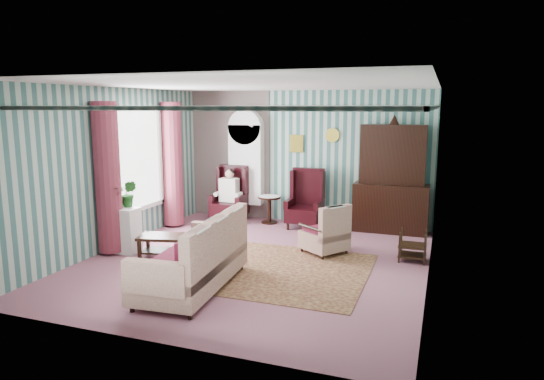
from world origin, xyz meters
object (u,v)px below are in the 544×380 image
(plant_stand, at_px, (123,230))
(wingback_right, at_px, (305,199))
(nest_table, at_px, (413,245))
(round_side_table, at_px, (269,210))
(sofa, at_px, (192,256))
(dresser_hutch, at_px, (392,175))
(coffee_table, at_px, (166,246))
(seated_woman, at_px, (229,196))
(floral_armchair, at_px, (324,227))
(wingback_left, at_px, (229,194))
(bookcase, at_px, (246,170))

(plant_stand, bearing_deg, wingback_right, 47.16)
(nest_table, bearing_deg, wingback_right, 146.25)
(round_side_table, xyz_separation_m, sofa, (0.30, -4.03, 0.17))
(round_side_table, bearing_deg, dresser_hutch, 2.64)
(dresser_hutch, height_order, coffee_table, dresser_hutch)
(seated_woman, relative_size, nest_table, 2.19)
(plant_stand, bearing_deg, floral_armchair, 18.56)
(coffee_table, bearing_deg, seated_woman, 91.63)
(plant_stand, bearing_deg, sofa, -29.54)
(wingback_right, bearing_deg, dresser_hutch, 8.77)
(seated_woman, xyz_separation_m, plant_stand, (-0.80, -2.75, -0.19))
(dresser_hutch, relative_size, plant_stand, 2.95)
(round_side_table, bearing_deg, nest_table, -28.20)
(plant_stand, xyz_separation_m, sofa, (2.00, -1.13, 0.07))
(nest_table, relative_size, sofa, 0.25)
(wingback_left, height_order, wingback_right, same)
(seated_woman, bearing_deg, sofa, -72.83)
(dresser_hutch, distance_m, round_side_table, 2.75)
(dresser_hutch, distance_m, nest_table, 2.11)
(wingback_right, bearing_deg, nest_table, -33.75)
(bookcase, xyz_separation_m, floral_armchair, (2.32, -2.01, -0.65))
(dresser_hutch, distance_m, wingback_right, 1.86)
(dresser_hutch, bearing_deg, wingback_left, -175.59)
(bookcase, relative_size, sofa, 1.04)
(wingback_right, height_order, sofa, wingback_right)
(dresser_hutch, bearing_deg, coffee_table, -138.27)
(round_side_table, relative_size, nest_table, 1.11)
(wingback_left, xyz_separation_m, sofa, (1.20, -3.88, -0.15))
(seated_woman, height_order, plant_stand, seated_woman)
(dresser_hutch, bearing_deg, nest_table, -72.61)
(plant_stand, bearing_deg, round_side_table, 59.62)
(round_side_table, bearing_deg, sofa, -85.75)
(round_side_table, bearing_deg, wingback_right, -10.01)
(wingback_right, relative_size, plant_stand, 1.56)
(wingback_right, height_order, floral_armchair, wingback_right)
(round_side_table, height_order, plant_stand, plant_stand)
(bookcase, distance_m, round_side_table, 1.07)
(seated_woman, height_order, floral_armchair, seated_woman)
(bookcase, xyz_separation_m, plant_stand, (-1.05, -3.14, -0.72))
(bookcase, xyz_separation_m, nest_table, (3.82, -1.94, -0.85))
(round_side_table, bearing_deg, seated_woman, -170.54)
(wingback_left, height_order, plant_stand, wingback_left)
(sofa, height_order, coffee_table, sofa)
(wingback_right, bearing_deg, wingback_left, 180.00)
(bookcase, xyz_separation_m, wingback_left, (-0.25, -0.39, -0.50))
(wingback_left, relative_size, nest_table, 2.31)
(round_side_table, height_order, sofa, sofa)
(round_side_table, xyz_separation_m, nest_table, (3.17, -1.70, -0.03))
(bookcase, height_order, wingback_right, bookcase)
(wingback_left, distance_m, coffee_table, 2.82)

